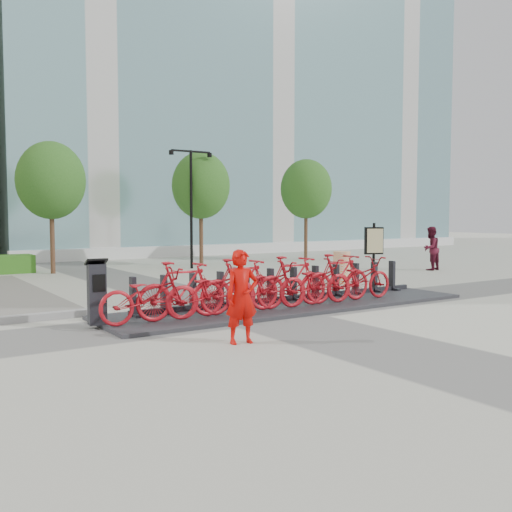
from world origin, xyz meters
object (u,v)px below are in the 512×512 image
kiosk (97,293)px  map_sign (374,243)px  construction_barrel (342,268)px  pedestrian (431,248)px  bike_0 (149,296)px  worker_red (242,297)px

kiosk → map_sign: bearing=20.9°
construction_barrel → kiosk: bearing=-162.3°
pedestrian → bike_0: bearing=9.5°
map_sign → pedestrian: bearing=41.3°
pedestrian → construction_barrel: size_ratio=1.67×
bike_0 → worker_red: worker_red is taller
worker_red → pedestrian: size_ratio=0.91×
kiosk → construction_barrel: size_ratio=1.23×
worker_red → construction_barrel: worker_red is taller
construction_barrel → worker_red: bearing=-142.8°
bike_0 → pedestrian: (14.44, 4.87, 0.27)m
kiosk → worker_red: size_ratio=0.80×
worker_red → bike_0: bearing=116.5°
construction_barrel → bike_0: bearing=-157.9°
worker_red → pedestrian: 15.46m
bike_0 → worker_red: size_ratio=1.27×
worker_red → map_sign: (8.50, 5.26, 0.50)m
pedestrian → map_sign: map_sign is taller
bike_0 → map_sign: size_ratio=1.05×
kiosk → map_sign: (10.19, 2.55, 0.61)m
bike_0 → kiosk: bearing=66.3°
worker_red → map_sign: bearing=40.3°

